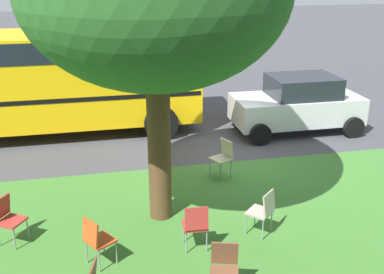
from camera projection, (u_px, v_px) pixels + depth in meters
name	position (u px, v px, depth m)	size (l,w,h in m)	color
ground	(237.00, 158.00, 11.96)	(80.00, 80.00, 0.00)	#424247
grass_verge	(287.00, 222.00, 9.03)	(48.00, 6.00, 0.01)	#3D752D
chair_0	(224.00, 267.00, 6.88)	(0.52, 0.52, 0.88)	brown
chair_1	(8.00, 217.00, 8.23)	(0.58, 0.57, 0.88)	#B7332D
chair_2	(223.00, 155.00, 10.83)	(0.55, 0.54, 0.88)	beige
chair_4	(97.00, 238.00, 7.59)	(0.58, 0.57, 0.88)	#C64C1E
chair_5	(196.00, 224.00, 8.00)	(0.44, 0.45, 0.88)	#B7332D
chair_6	(263.00, 209.00, 8.46)	(0.59, 0.59, 0.88)	#ADA393
parked_car	(298.00, 104.00, 13.62)	(3.70, 1.92, 1.65)	silver
school_bus	(11.00, 75.00, 12.99)	(10.40, 2.80, 2.88)	yellow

